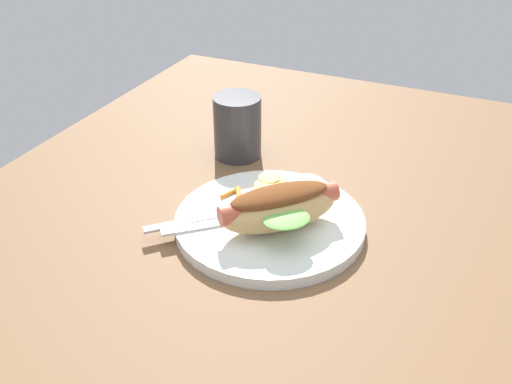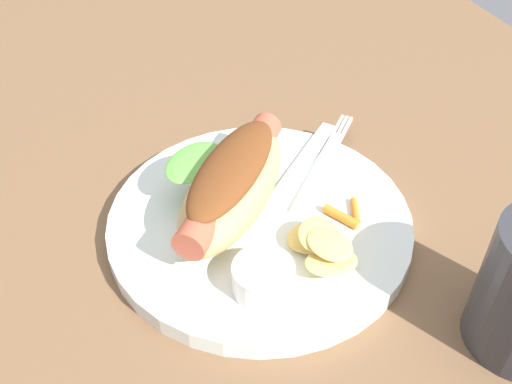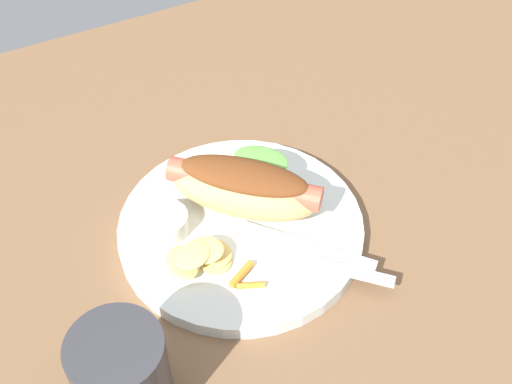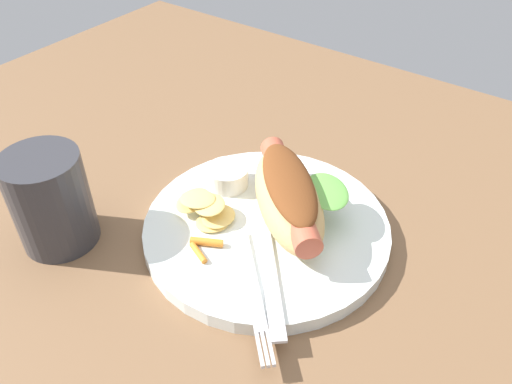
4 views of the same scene
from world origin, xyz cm
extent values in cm
cube|color=brown|center=(0.00, 0.00, -0.90)|extent=(120.00, 90.00, 1.80)
cylinder|color=white|center=(-1.35, 0.72, 0.80)|extent=(25.63, 25.63, 1.60)
ellipsoid|color=tan|center=(0.42, 2.58, 4.27)|extent=(15.77, 15.43, 5.33)
cylinder|color=#C1563D|center=(0.42, 2.58, 5.20)|extent=(13.58, 13.10, 2.64)
ellipsoid|color=brown|center=(0.42, 2.58, 6.39)|extent=(12.98, 12.67, 2.10)
ellipsoid|color=#6BB74C|center=(3.12, 4.80, 5.33)|extent=(7.30, 7.43, 0.87)
cylinder|color=white|center=(-8.55, 3.39, 2.75)|extent=(4.66, 4.66, 2.30)
cube|color=silver|center=(1.87, -6.45, 1.80)|extent=(9.39, 9.31, 0.40)
cube|color=silver|center=(6.96, -12.12, 1.80)|extent=(2.49, 2.46, 0.40)
cube|color=silver|center=(7.28, -11.80, 1.80)|extent=(2.49, 2.46, 0.40)
cube|color=silver|center=(7.60, -11.48, 1.80)|extent=(2.49, 2.46, 0.40)
cube|color=silver|center=(3.14, -5.17, 1.78)|extent=(10.50, 11.78, 0.36)
ellipsoid|color=#E9C66B|center=(-5.76, -2.76, 1.85)|extent=(4.65, 4.64, 0.50)
ellipsoid|color=#E9C66B|center=(-5.63, -1.91, 2.16)|extent=(4.10, 4.58, 0.65)
ellipsoid|color=#E9C66B|center=(-9.02, -1.97, 2.70)|extent=(3.21, 4.32, 0.94)
ellipsoid|color=#E9C66B|center=(-8.05, -2.26, 3.59)|extent=(4.65, 4.17, 0.72)
ellipsoid|color=#E9C66B|center=(-6.67, -2.05, 3.36)|extent=(5.02, 4.83, 1.01)
cylinder|color=orange|center=(-4.32, -5.38, 1.99)|extent=(3.26, 2.22, 0.79)
cylinder|color=orange|center=(-4.10, -6.89, 1.90)|extent=(2.77, 1.62, 0.60)
cylinder|color=#333338|center=(-18.37, -12.29, 5.14)|extent=(7.74, 7.74, 10.29)
camera|label=1|loc=(57.49, 25.19, 45.36)|focal=40.33mm
camera|label=2|loc=(-34.30, 14.40, 36.35)|focal=41.46mm
camera|label=3|loc=(-20.65, -40.00, 54.67)|focal=46.87mm
camera|label=4|loc=(20.75, -31.65, 38.34)|focal=36.15mm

